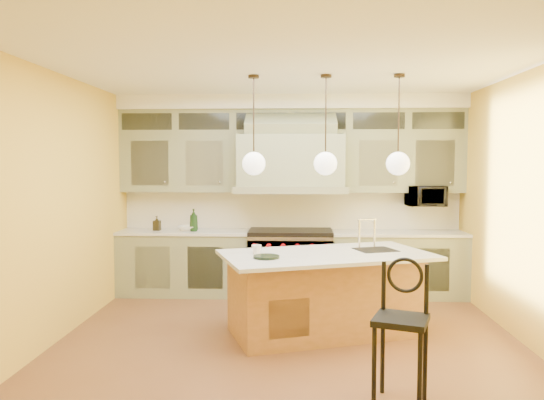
{
  "coord_description": "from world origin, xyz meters",
  "views": [
    {
      "loc": [
        0.06,
        -5.48,
        1.93
      ],
      "look_at": [
        -0.21,
        0.7,
        1.49
      ],
      "focal_mm": 35.0,
      "sensor_mm": 36.0,
      "label": 1
    }
  ],
  "objects_px": {
    "range": "(290,262)",
    "counter_stool": "(401,322)",
    "kitchen_island": "(325,292)",
    "microwave": "(426,196)"
  },
  "relations": [
    {
      "from": "range",
      "to": "counter_stool",
      "type": "relative_size",
      "value": 1.03
    },
    {
      "from": "range",
      "to": "counter_stool",
      "type": "xyz_separation_m",
      "value": [
        0.91,
        -3.45,
        0.18
      ]
    },
    {
      "from": "kitchen_island",
      "to": "range",
      "type": "bearing_deg",
      "value": 84.39
    },
    {
      "from": "range",
      "to": "counter_stool",
      "type": "distance_m",
      "value": 3.57
    },
    {
      "from": "range",
      "to": "microwave",
      "type": "distance_m",
      "value": 2.18
    },
    {
      "from": "range",
      "to": "microwave",
      "type": "relative_size",
      "value": 2.21
    },
    {
      "from": "kitchen_island",
      "to": "counter_stool",
      "type": "relative_size",
      "value": 2.21
    },
    {
      "from": "counter_stool",
      "to": "microwave",
      "type": "relative_size",
      "value": 2.14
    },
    {
      "from": "range",
      "to": "counter_stool",
      "type": "height_order",
      "value": "counter_stool"
    },
    {
      "from": "kitchen_island",
      "to": "counter_stool",
      "type": "distance_m",
      "value": 1.83
    }
  ]
}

